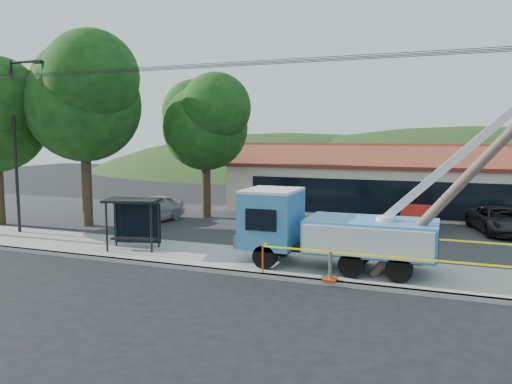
{
  "coord_description": "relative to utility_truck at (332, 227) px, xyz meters",
  "views": [
    {
      "loc": [
        6.97,
        -14.75,
        5.24
      ],
      "look_at": [
        -0.6,
        5.0,
        2.82
      ],
      "focal_mm": 35.0,
      "sensor_mm": 36.0,
      "label": 1
    }
  ],
  "objects": [
    {
      "name": "ground",
      "position": [
        -2.95,
        -3.85,
        -1.74
      ],
      "size": [
        120.0,
        120.0,
        0.0
      ],
      "primitive_type": "plane",
      "color": "black",
      "rests_on": "ground"
    },
    {
      "name": "curb",
      "position": [
        -2.95,
        -1.75,
        -1.67
      ],
      "size": [
        60.0,
        0.25,
        0.15
      ],
      "primitive_type": "cube",
      "color": "gray",
      "rests_on": "ground"
    },
    {
      "name": "sidewalk",
      "position": [
        -2.95,
        0.15,
        -1.67
      ],
      "size": [
        60.0,
        4.0,
        0.15
      ],
      "primitive_type": "cube",
      "color": "gray",
      "rests_on": "ground"
    },
    {
      "name": "parking_lot",
      "position": [
        -2.95,
        8.15,
        -1.69
      ],
      "size": [
        60.0,
        12.0,
        0.1
      ],
      "primitive_type": "cube",
      "color": "#28282B",
      "rests_on": "ground"
    },
    {
      "name": "strip_mall",
      "position": [
        1.05,
        16.13,
        0.14
      ],
      "size": [
        22.5,
        8.53,
        4.67
      ],
      "color": "beige",
      "rests_on": "ground"
    },
    {
      "name": "streetlight",
      "position": [
        -16.74,
        1.15,
        3.56
      ],
      "size": [
        2.13,
        0.22,
        9.0
      ],
      "color": "black",
      "rests_on": "ground"
    },
    {
      "name": "tree_west_near",
      "position": [
        -14.95,
        4.15,
        5.78
      ],
      "size": [
        7.56,
        6.72,
        10.8
      ],
      "color": "#332316",
      "rests_on": "ground"
    },
    {
      "name": "tree_lot",
      "position": [
        -9.95,
        9.15,
        4.47
      ],
      "size": [
        6.3,
        5.6,
        8.94
      ],
      "color": "#332316",
      "rests_on": "ground"
    },
    {
      "name": "hill_west",
      "position": [
        -17.95,
        51.15,
        -1.74
      ],
      "size": [
        78.4,
        56.0,
        28.0
      ],
      "primitive_type": "ellipsoid",
      "color": "#1F3D16",
      "rests_on": "ground"
    },
    {
      "name": "hill_center",
      "position": [
        7.05,
        51.15,
        -1.74
      ],
      "size": [
        89.6,
        64.0,
        32.0
      ],
      "primitive_type": "ellipsoid",
      "color": "#1F3D16",
      "rests_on": "ground"
    },
    {
      "name": "utility_truck",
      "position": [
        0.0,
        0.0,
        0.0
      ],
      "size": [
        12.22,
        3.98,
        8.37
      ],
      "color": "black",
      "rests_on": "ground"
    },
    {
      "name": "leaning_pole",
      "position": [
        5.32,
        -0.53,
        2.88
      ],
      "size": [
        6.93,
        1.93,
        8.33
      ],
      "color": "brown",
      "rests_on": "ground"
    },
    {
      "name": "bus_shelter",
      "position": [
        -9.0,
        0.04,
        0.07
      ],
      "size": [
        2.67,
        2.04,
        2.28
      ],
      "rotation": [
        0.0,
        0.0,
        0.27
      ],
      "color": "black",
      "rests_on": "ground"
    },
    {
      "name": "caution_tape",
      "position": [
        2.89,
        0.16,
        -0.82
      ],
      "size": [
        10.29,
        3.65,
        1.05
      ],
      "color": "red",
      "rests_on": "ground"
    },
    {
      "name": "car_silver",
      "position": [
        -12.18,
        6.37,
        -1.74
      ],
      "size": [
        2.36,
        4.9,
        1.61
      ],
      "primitive_type": "imported",
      "rotation": [
        0.0,
        0.0,
        -0.1
      ],
      "color": "#A1A5A8",
      "rests_on": "ground"
    },
    {
      "name": "car_red",
      "position": [
        2.62,
        8.7,
        -1.74
      ],
      "size": [
        1.59,
        4.39,
        1.44
      ],
      "primitive_type": "imported",
      "rotation": [
        0.0,
        0.0,
        0.02
      ],
      "color": "#A81810",
      "rests_on": "ground"
    },
    {
      "name": "car_dark",
      "position": [
        6.73,
        10.17,
        -1.74
      ],
      "size": [
        3.41,
        5.31,
        1.36
      ],
      "primitive_type": "imported",
      "rotation": [
        0.0,
        0.0,
        0.25
      ],
      "color": "black",
      "rests_on": "ground"
    }
  ]
}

